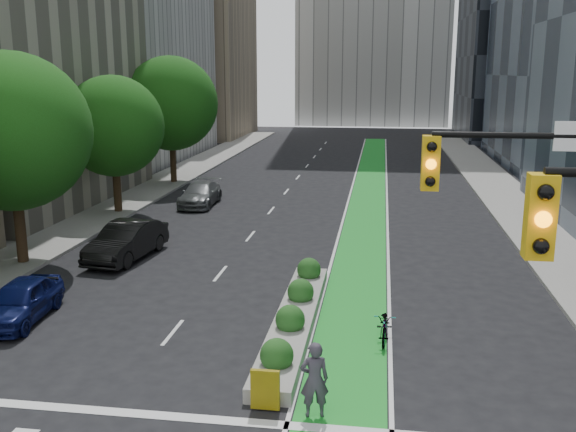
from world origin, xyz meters
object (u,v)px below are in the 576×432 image
(bicycle, at_px, (385,325))
(cyclist, at_px, (314,380))
(parked_car_left_near, at_px, (21,301))
(parked_car_left_mid, at_px, (127,241))
(median_planter, at_px, (295,315))
(parked_car_left_far, at_px, (200,194))

(bicycle, height_order, cyclist, cyclist)
(bicycle, bearing_deg, parked_car_left_near, -177.41)
(parked_car_left_near, bearing_deg, parked_car_left_mid, 79.98)
(parked_car_left_mid, bearing_deg, cyclist, -44.53)
(bicycle, distance_m, parked_car_left_mid, 13.11)
(median_planter, height_order, parked_car_left_mid, parked_car_left_mid)
(bicycle, bearing_deg, cyclist, -107.58)
(cyclist, distance_m, parked_car_left_near, 11.04)
(bicycle, relative_size, cyclist, 0.98)
(parked_car_left_near, bearing_deg, bicycle, -3.90)
(parked_car_left_near, height_order, parked_car_left_far, parked_car_left_far)
(bicycle, xyz_separation_m, parked_car_left_near, (-11.72, -0.14, 0.19))
(bicycle, xyz_separation_m, parked_car_left_mid, (-11.03, 7.07, 0.32))
(parked_car_left_far, bearing_deg, median_planter, -66.79)
(bicycle, distance_m, parked_car_left_near, 11.72)
(median_planter, relative_size, parked_car_left_near, 2.59)
(parked_car_left_near, relative_size, parked_car_left_far, 0.84)
(median_planter, distance_m, cyclist, 5.47)
(median_planter, bearing_deg, cyclist, -77.44)
(cyclist, bearing_deg, parked_car_left_near, -37.96)
(parked_car_left_far, bearing_deg, parked_car_left_mid, -91.44)
(median_planter, xyz_separation_m, parked_car_left_mid, (-8.20, 6.42, 0.43))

